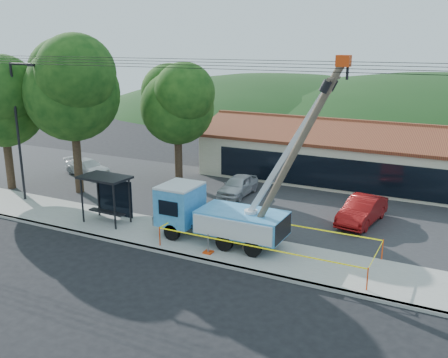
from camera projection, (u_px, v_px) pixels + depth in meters
ground at (158, 274)px, 22.66m from camera, size 120.00×120.00×0.00m
curb at (182, 256)px, 24.44m from camera, size 60.00×0.25×0.15m
sidewalk at (201, 242)px, 26.07m from camera, size 60.00×4.00×0.15m
parking_lot at (261, 201)px, 32.94m from camera, size 60.00×12.00×0.10m
strip_mall at (352, 156)px, 37.54m from camera, size 22.50×8.53×4.67m
streetlight at (19, 122)px, 31.59m from camera, size 2.13×0.22×9.00m
tree_west_near at (71, 84)px, 32.79m from camera, size 7.56×6.72×10.80m
tree_west_far at (1, 97)px, 33.97m from camera, size 6.84×6.08×9.48m
tree_lot at (177, 100)px, 35.24m from camera, size 6.30×5.60×8.94m
hill_west at (281, 111)px, 76.44m from camera, size 78.40×56.00×28.00m
utility_truck at (217, 213)px, 25.77m from camera, size 9.73×3.71×9.54m
leaning_pole at (294, 154)px, 22.78m from camera, size 4.74×1.82×9.43m
bus_shelter at (107, 188)px, 28.44m from camera, size 2.89×1.84×2.73m
caution_tape at (268, 238)px, 24.50m from camera, size 10.47×3.50×1.01m
car_silver at (238, 197)px, 34.05m from camera, size 1.62×4.03×1.37m
car_red at (361, 224)px, 28.89m from camera, size 2.19×4.74×1.50m
car_white at (88, 176)px, 39.22m from camera, size 4.54×2.55×1.24m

